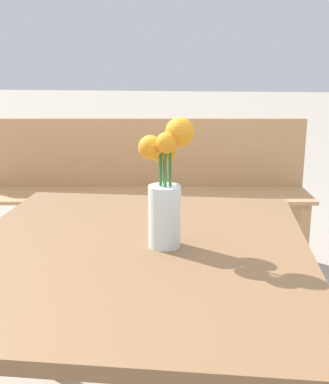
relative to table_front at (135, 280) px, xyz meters
name	(u,v)px	position (x,y,z in m)	size (l,w,h in m)	color
table_front	(135,280)	(0.00, 0.00, 0.00)	(0.90, 1.00, 0.71)	brown
flower_vase	(165,191)	(0.08, 0.02, 0.23)	(0.13, 0.13, 0.32)	silver
bench_near	(134,185)	(-0.32, 1.54, -0.14)	(2.01, 0.63, 0.85)	tan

